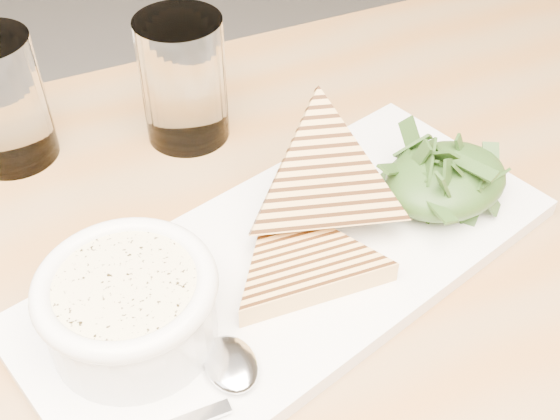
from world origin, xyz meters
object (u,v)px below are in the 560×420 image
table_top (252,320)px  soup_bowl (132,314)px  glass_far (183,80)px  platter (293,264)px  glass_near (0,101)px

table_top → soup_bowl: 0.11m
table_top → glass_far: 0.24m
table_top → platter: bearing=14.5°
table_top → glass_near: (-0.10, 0.27, 0.08)m
soup_bowl → glass_far: bearing=55.7°
soup_bowl → glass_far: (0.14, 0.21, 0.02)m
platter → glass_far: glass_far is taller
platter → table_top: bearing=-165.5°
platter → glass_near: 0.30m
glass_far → platter: bearing=-93.0°
table_top → glass_near: bearing=109.5°
glass_near → glass_far: size_ratio=1.00×
table_top → platter: size_ratio=2.64×
platter → glass_near: bearing=118.5°
platter → glass_far: size_ratio=3.51×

